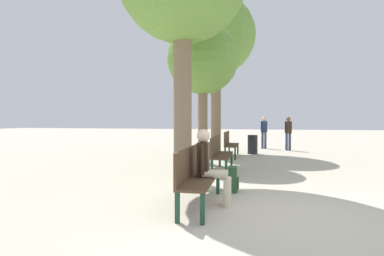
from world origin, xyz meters
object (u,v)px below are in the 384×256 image
(backpack, at_px, (233,179))
(pedestrian_mid, at_px, (264,130))
(tree_row_2, at_px, (216,37))
(tree_row_1, at_px, (203,60))
(pedestrian_near, at_px, (288,131))
(trash_bin, at_px, (253,144))
(bench_row_0, at_px, (195,172))
(bench_row_1, at_px, (219,151))
(bench_row_2, at_px, (229,142))
(person_seated, at_px, (210,164))

(backpack, bearing_deg, pedestrian_mid, 84.74)
(tree_row_2, bearing_deg, tree_row_1, -90.00)
(pedestrian_near, distance_m, trash_bin, 2.44)
(tree_row_1, relative_size, backpack, 9.17)
(bench_row_0, distance_m, tree_row_2, 9.26)
(bench_row_0, xyz_separation_m, bench_row_1, (0.00, 3.36, 0.00))
(bench_row_2, distance_m, person_seated, 6.63)
(bench_row_0, relative_size, bench_row_1, 1.00)
(bench_row_2, distance_m, backpack, 5.66)
(bench_row_1, relative_size, backpack, 3.61)
(tree_row_2, relative_size, pedestrian_near, 4.29)
(tree_row_1, height_order, trash_bin, tree_row_1)
(bench_row_1, relative_size, bench_row_2, 1.00)
(bench_row_0, relative_size, tree_row_1, 0.39)
(backpack, distance_m, pedestrian_mid, 9.30)
(bench_row_0, height_order, tree_row_1, tree_row_1)
(person_seated, bearing_deg, backpack, 72.82)
(person_seated, relative_size, pedestrian_near, 0.81)
(backpack, height_order, trash_bin, trash_bin)
(bench_row_1, bearing_deg, tree_row_2, 98.47)
(bench_row_0, relative_size, trash_bin, 2.30)
(pedestrian_mid, bearing_deg, trash_bin, -102.07)
(bench_row_0, bearing_deg, tree_row_2, 94.98)
(pedestrian_near, bearing_deg, person_seated, -103.18)
(person_seated, distance_m, pedestrian_near, 9.80)
(tree_row_2, height_order, trash_bin, tree_row_2)
(person_seated, bearing_deg, tree_row_1, 101.31)
(bench_row_0, bearing_deg, backpack, 63.47)
(bench_row_1, height_order, bench_row_2, same)
(bench_row_1, distance_m, bench_row_2, 3.36)
(bench_row_0, relative_size, person_seated, 1.42)
(pedestrian_mid, bearing_deg, backpack, -95.26)
(tree_row_2, height_order, person_seated, tree_row_2)
(bench_row_1, xyz_separation_m, bench_row_2, (0.00, 3.36, 0.00))
(bench_row_1, distance_m, person_seated, 3.28)
(person_seated, distance_m, backpack, 1.13)
(bench_row_2, height_order, tree_row_2, tree_row_2)
(bench_row_1, height_order, trash_bin, bench_row_1)
(bench_row_2, bearing_deg, tree_row_2, 116.99)
(person_seated, bearing_deg, bench_row_0, -158.58)
(person_seated, distance_m, pedestrian_mid, 10.31)
(pedestrian_near, bearing_deg, backpack, -102.71)
(pedestrian_near, bearing_deg, pedestrian_mid, 146.93)
(tree_row_2, bearing_deg, backpack, -79.89)
(bench_row_0, distance_m, tree_row_1, 5.61)
(bench_row_0, height_order, bench_row_2, same)
(tree_row_1, bearing_deg, backpack, -71.38)
(bench_row_0, relative_size, bench_row_2, 1.00)
(bench_row_0, xyz_separation_m, tree_row_2, (-0.71, 8.10, 4.43))
(bench_row_0, bearing_deg, bench_row_1, 90.00)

